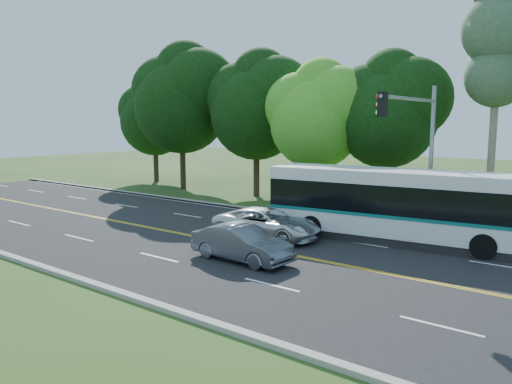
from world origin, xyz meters
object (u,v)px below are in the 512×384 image
Objects in this scene: transit_bus at (404,207)px; suv at (267,223)px; traffic_signal at (418,137)px; sedan at (242,243)px.

transit_bus is 2.48× the size of suv.
transit_bus is 6.18m from suv.
sedan is (-4.10, -7.25, -3.96)m from traffic_signal.
transit_bus is 2.97× the size of sedan.
transit_bus is at bearing -27.53° from sedan.
suv is at bearing 23.67° from sedan.
traffic_signal reaches higher than transit_bus.
traffic_signal is 1.40× the size of suv.
traffic_signal reaches higher than suv.
sedan is at bearing -125.69° from transit_bus.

